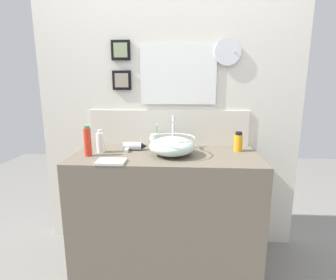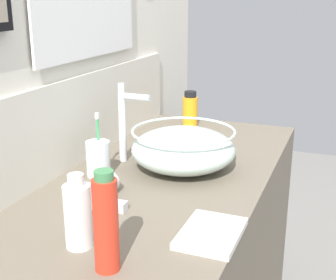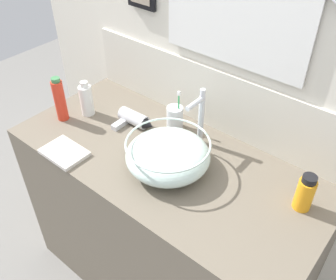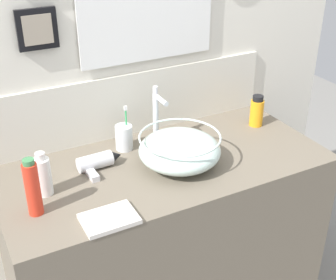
{
  "view_description": "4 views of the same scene",
  "coord_description": "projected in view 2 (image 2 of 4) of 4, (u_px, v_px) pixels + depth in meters",
  "views": [
    {
      "loc": [
        0.12,
        -1.8,
        1.36
      ],
      "look_at": [
        0.01,
        0.0,
        0.97
      ],
      "focal_mm": 28.0,
      "sensor_mm": 36.0,
      "label": 1
    },
    {
      "loc": [
        -1.24,
        -0.5,
        1.4
      ],
      "look_at": [
        0.01,
        0.0,
        0.97
      ],
      "focal_mm": 50.0,
      "sensor_mm": 36.0,
      "label": 2
    },
    {
      "loc": [
        0.72,
        -0.86,
        1.87
      ],
      "look_at": [
        0.01,
        0.0,
        0.97
      ],
      "focal_mm": 40.0,
      "sensor_mm": 36.0,
      "label": 3
    },
    {
      "loc": [
        -0.73,
        -1.42,
        1.84
      ],
      "look_at": [
        0.01,
        0.0,
        0.97
      ],
      "focal_mm": 50.0,
      "sensor_mm": 36.0,
      "label": 4
    }
  ],
  "objects": [
    {
      "name": "glass_bowl_sink",
      "position": [
        183.0,
        149.0,
        1.44
      ],
      "size": [
        0.32,
        0.32,
        0.13
      ],
      "color": "silver",
      "rests_on": "vanity_counter"
    },
    {
      "name": "soap_dispenser",
      "position": [
        106.0,
        223.0,
        0.9
      ],
      "size": [
        0.05,
        0.05,
        0.21
      ],
      "color": "red",
      "rests_on": "vanity_counter"
    },
    {
      "name": "back_panel",
      "position": [
        68.0,
        70.0,
        1.46
      ],
      "size": [
        2.11,
        0.1,
        2.33
      ],
      "color": "silver",
      "rests_on": "ground"
    },
    {
      "name": "lotion_bottle",
      "position": [
        190.0,
        110.0,
        1.92
      ],
      "size": [
        0.06,
        0.06,
        0.15
      ],
      "color": "orange",
      "rests_on": "vanity_counter"
    },
    {
      "name": "hair_drier",
      "position": [
        102.0,
        189.0,
        1.24
      ],
      "size": [
        0.18,
        0.13,
        0.06
      ],
      "color": "silver",
      "rests_on": "vanity_counter"
    },
    {
      "name": "faucet",
      "position": [
        125.0,
        118.0,
        1.49
      ],
      "size": [
        0.02,
        0.11,
        0.26
      ],
      "color": "silver",
      "rests_on": "vanity_counter"
    },
    {
      "name": "spray_bottle",
      "position": [
        78.0,
        214.0,
        0.99
      ],
      "size": [
        0.06,
        0.06,
        0.17
      ],
      "color": "white",
      "rests_on": "vanity_counter"
    },
    {
      "name": "hand_towel",
      "position": [
        211.0,
        233.0,
        1.05
      ],
      "size": [
        0.18,
        0.13,
        0.02
      ],
      "primitive_type": "cube",
      "color": "silver",
      "rests_on": "vanity_counter"
    },
    {
      "name": "toothbrush_cup",
      "position": [
        98.0,
        158.0,
        1.4
      ],
      "size": [
        0.07,
        0.07,
        0.19
      ],
      "color": "silver",
      "rests_on": "vanity_counter"
    }
  ]
}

